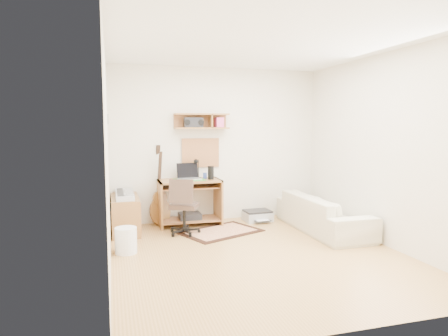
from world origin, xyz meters
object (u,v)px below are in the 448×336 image
object	(u,v)px
task_chair	(184,206)
sofa	(323,207)
desk	(190,202)
printer	(257,216)
cabinet	(125,215)

from	to	relation	value
task_chair	sofa	size ratio (longest dim) A/B	0.46
desk	printer	bearing A→B (deg)	-2.02
task_chair	cabinet	size ratio (longest dim) A/B	0.96
desk	task_chair	distance (m)	0.57
desk	sofa	distance (m)	2.13
task_chair	cabinet	bearing A→B (deg)	-178.88
sofa	desk	bearing A→B (deg)	64.64
desk	task_chair	xyz separation A→B (m)	(-0.19, -0.53, 0.06)
cabinet	sofa	size ratio (longest dim) A/B	0.48
printer	desk	bearing A→B (deg)	175.24
desk	printer	distance (m)	1.21
task_chair	cabinet	distance (m)	0.94
task_chair	printer	distance (m)	1.48
task_chair	cabinet	xyz separation A→B (m)	(-0.85, 0.36, -0.16)
desk	task_chair	bearing A→B (deg)	-109.25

